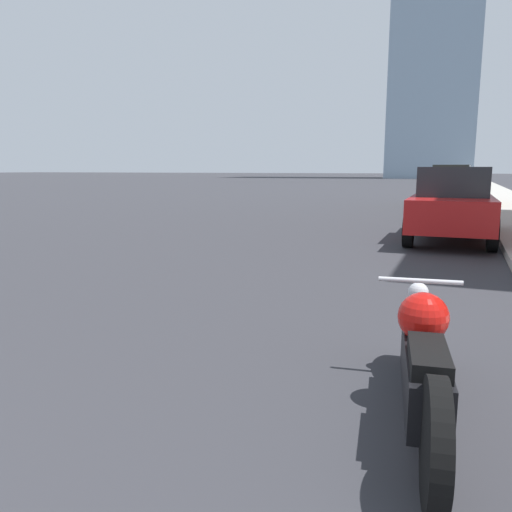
# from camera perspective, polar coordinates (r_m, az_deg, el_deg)

# --- Properties ---
(sidewalk) EXTENTS (2.49, 240.00, 0.15)m
(sidewalk) POSITION_cam_1_polar(r_m,az_deg,el_deg) (39.18, 25.39, 6.70)
(sidewalk) COLOR #B2ADA3
(sidewalk) RESTS_ON ground_plane
(motorcycle) EXTENTS (0.62, 2.32, 0.80)m
(motorcycle) POSITION_cam_1_polar(r_m,az_deg,el_deg) (3.46, 18.59, -11.29)
(motorcycle) COLOR black
(motorcycle) RESTS_ON ground_plane
(parked_car_red) EXTENTS (1.83, 4.47, 1.67)m
(parked_car_red) POSITION_cam_1_polar(r_m,az_deg,el_deg) (12.23, 21.47, 5.59)
(parked_car_red) COLOR red
(parked_car_red) RESTS_ON ground_plane
(parked_car_yellow) EXTENTS (1.97, 4.54, 1.80)m
(parked_car_yellow) POSITION_cam_1_polar(r_m,az_deg,el_deg) (23.83, 21.40, 7.48)
(parked_car_yellow) COLOR gold
(parked_car_yellow) RESTS_ON ground_plane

